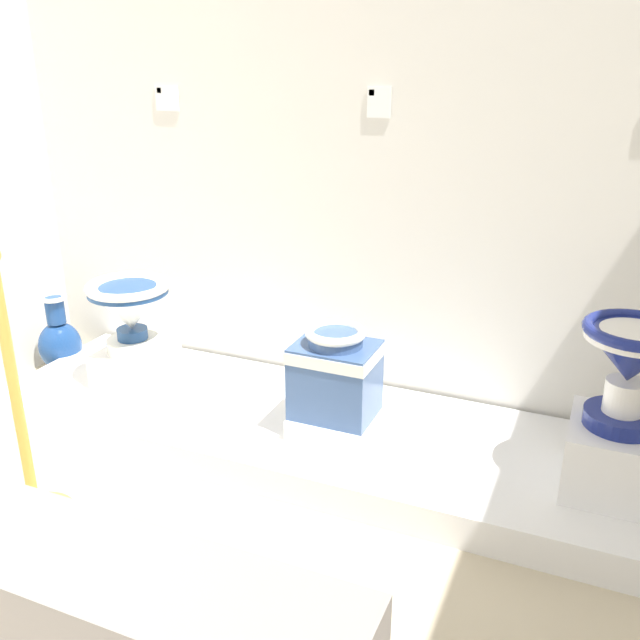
% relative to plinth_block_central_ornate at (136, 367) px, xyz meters
% --- Properties ---
extents(wall_back, '(3.94, 0.06, 2.96)m').
position_rel_plinth_block_central_ornate_xyz_m(wall_back, '(1.05, 0.49, 1.26)').
color(wall_back, silver).
rests_on(wall_back, ground_plane).
extents(display_platform, '(3.20, 0.86, 0.14)m').
position_rel_plinth_block_central_ornate_xyz_m(display_platform, '(1.05, 0.01, -0.15)').
color(display_platform, white).
rests_on(display_platform, ground_plane).
extents(plinth_block_central_ornate, '(0.32, 0.31, 0.17)m').
position_rel_plinth_block_central_ornate_xyz_m(plinth_block_central_ornate, '(0.00, 0.00, 0.00)').
color(plinth_block_central_ornate, white).
rests_on(plinth_block_central_ornate, display_platform).
extents(antique_toilet_central_ornate, '(0.38, 0.38, 0.34)m').
position_rel_plinth_block_central_ornate_xyz_m(antique_toilet_central_ornate, '(0.00, 0.00, 0.30)').
color(antique_toilet_central_ornate, white).
rests_on(antique_toilet_central_ornate, plinth_block_central_ornate).
extents(plinth_block_rightmost, '(0.33, 0.30, 0.09)m').
position_rel_plinth_block_central_ornate_xyz_m(plinth_block_rightmost, '(1.05, -0.06, -0.04)').
color(plinth_block_rightmost, white).
rests_on(plinth_block_rightmost, display_platform).
extents(antique_toilet_rightmost, '(0.34, 0.27, 0.38)m').
position_rel_plinth_block_central_ornate_xyz_m(antique_toilet_rightmost, '(1.05, -0.06, 0.20)').
color(antique_toilet_rightmost, '#3F5C90').
rests_on(antique_toilet_rightmost, plinth_block_rightmost).
extents(plinth_block_slender_white, '(0.33, 0.37, 0.26)m').
position_rel_plinth_block_central_ornate_xyz_m(plinth_block_slender_white, '(2.12, -0.03, 0.05)').
color(plinth_block_slender_white, white).
rests_on(plinth_block_slender_white, display_platform).
extents(antique_toilet_slender_white, '(0.34, 0.34, 0.38)m').
position_rel_plinth_block_central_ornate_xyz_m(antique_toilet_slender_white, '(2.12, -0.03, 0.43)').
color(antique_toilet_slender_white, navy).
rests_on(antique_toilet_slender_white, plinth_block_slender_white).
extents(info_placard_first, '(0.13, 0.01, 0.12)m').
position_rel_plinth_block_central_ornate_xyz_m(info_placard_first, '(-0.03, 0.45, 1.20)').
color(info_placard_first, white).
extents(info_placard_second, '(0.10, 0.01, 0.13)m').
position_rel_plinth_block_central_ornate_xyz_m(info_placard_second, '(1.03, 0.45, 1.21)').
color(info_placard_second, white).
extents(decorative_vase_spare, '(0.22, 0.22, 0.45)m').
position_rel_plinth_block_central_ornate_xyz_m(decorative_vase_spare, '(-0.62, 0.16, -0.04)').
color(decorative_vase_spare, white).
rests_on(decorative_vase_spare, ground_plane).
extents(stanchion_post_near_left, '(0.28, 0.28, 1.05)m').
position_rel_plinth_block_central_ornate_xyz_m(stanchion_post_near_left, '(0.18, -0.86, 0.07)').
color(stanchion_post_near_left, gold).
rests_on(stanchion_post_near_left, ground_plane).
extents(museum_bench, '(1.25, 0.36, 0.40)m').
position_rel_plinth_block_central_ornate_xyz_m(museum_bench, '(1.01, -1.32, -0.02)').
color(museum_bench, gray).
rests_on(museum_bench, ground_plane).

